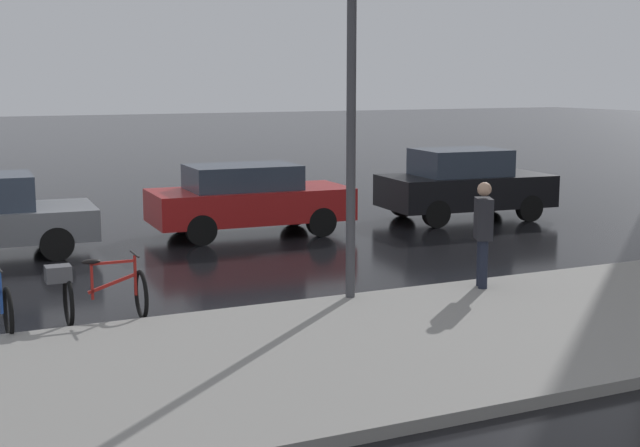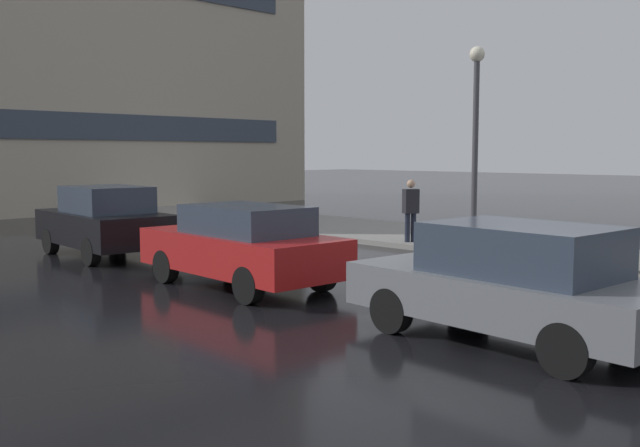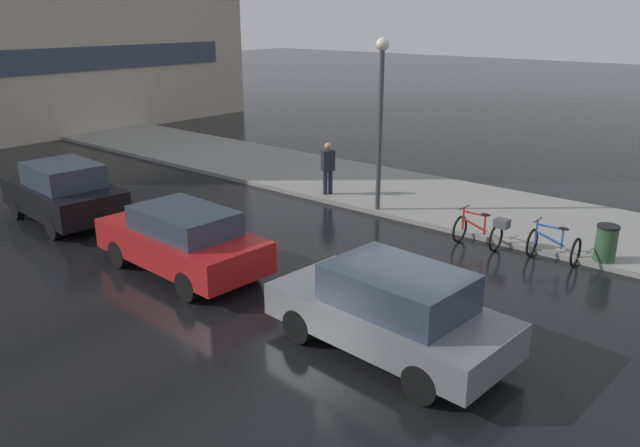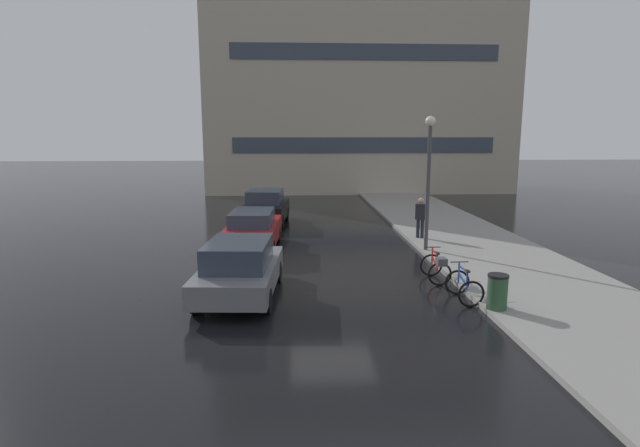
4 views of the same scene
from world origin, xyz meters
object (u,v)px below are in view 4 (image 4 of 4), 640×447
bicycle_nearest (464,287)px  car_grey (240,268)px  bicycle_second (437,267)px  pedestrian (420,217)px  trash_bin (497,294)px  car_red (253,230)px  streetlamp (429,167)px  car_black (266,207)px

bicycle_nearest → car_grey: 6.04m
bicycle_second → pedestrian: (0.97, 5.84, 0.54)m
car_grey → trash_bin: bearing=-14.4°
car_red → trash_bin: car_red is taller
bicycle_second → streetlamp: 4.62m
pedestrian → streetlamp: streetlamp is taller
bicycle_nearest → car_red: 8.71m
car_black → car_grey: bearing=-90.5°
bicycle_nearest → trash_bin: trash_bin is taller
bicycle_second → car_black: car_black is taller
bicycle_nearest → pedestrian: size_ratio=0.62×
bicycle_nearest → car_red: (-6.09, 6.22, 0.41)m
bicycle_nearest → streetlamp: 6.07m
bicycle_second → car_red: 7.39m
bicycle_second → pedestrian: size_ratio=0.74×
car_red → streetlamp: bearing=-7.5°
car_red → bicycle_second: bearing=-37.8°
car_grey → trash_bin: car_grey is taller
bicycle_nearest → car_red: car_red is taller
car_red → pedestrian: pedestrian is taller
car_grey → car_black: size_ratio=1.05×
bicycle_nearest → streetlamp: streetlamp is taller
bicycle_second → pedestrian: pedestrian is taller
car_red → streetlamp: (6.47, -0.86, 2.42)m
car_grey → streetlamp: size_ratio=0.88×
car_red → car_black: (0.19, 5.52, 0.06)m
streetlamp → trash_bin: bearing=-89.3°
pedestrian → streetlamp: bearing=-98.5°
bicycle_second → pedestrian: bearing=80.6°
bicycle_second → pedestrian: 5.94m
bicycle_second → car_grey: car_grey is taller
bicycle_second → car_red: bearing=142.2°
pedestrian → trash_bin: pedestrian is taller
pedestrian → trash_bin: bearing=-91.6°
bicycle_nearest → car_black: 13.14m
car_grey → trash_bin: size_ratio=4.37×
bicycle_nearest → car_grey: bearing=174.0°
pedestrian → streetlamp: (-0.32, -2.17, 2.20)m
car_red → pedestrian: 6.93m
car_red → streetlamp: streetlamp is taller
bicycle_second → trash_bin: bearing=-75.1°
bicycle_second → streetlamp: size_ratio=0.27×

